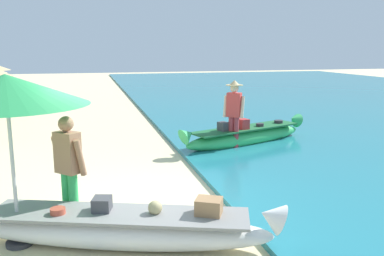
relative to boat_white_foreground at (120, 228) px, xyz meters
name	(u,v)px	position (x,y,z in m)	size (l,w,h in m)	color
ground_plane	(140,210)	(0.42, 1.19, -0.28)	(80.00, 80.00, 0.00)	beige
boat_white_foreground	(120,228)	(0.00, 0.00, 0.00)	(4.40, 2.08, 0.77)	white
boat_green_midground	(246,136)	(3.88, 5.04, 0.02)	(4.22, 2.06, 0.81)	#38B760
person_vendor_hatted	(234,110)	(3.36, 4.63, 0.81)	(0.57, 0.49, 1.88)	#B2383D
person_tourist_customer	(69,167)	(-0.66, 0.72, 0.71)	(0.53, 0.53, 1.74)	green
patio_umbrella_large	(6,91)	(-1.35, 0.40, 1.87)	(2.12, 2.12, 2.37)	#B7B7BC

